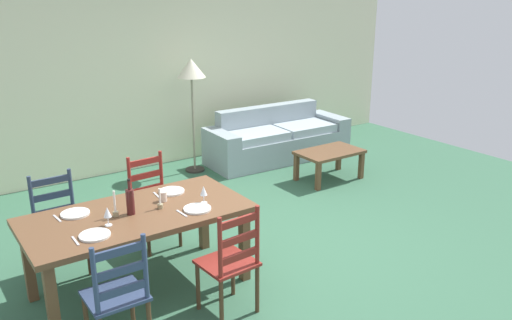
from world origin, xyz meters
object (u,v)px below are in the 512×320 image
(wine_bottle, at_px, (130,201))
(wine_glass_near_left, at_px, (107,213))
(dining_table, at_px, (138,221))
(couch, at_px, (276,140))
(coffee_cup_primary, at_px, (163,196))
(standing_lamp, at_px, (191,75))
(dining_chair_near_right, at_px, (231,262))
(dining_chair_far_left, at_px, (59,225))
(dining_chair_near_left, at_px, (117,295))
(dining_chair_far_right, at_px, (152,202))
(coffee_table, at_px, (329,155))
(wine_glass_near_right, at_px, (204,191))

(wine_bottle, relative_size, wine_glass_near_left, 1.96)
(dining_table, distance_m, couch, 4.08)
(wine_glass_near_left, height_order, coffee_cup_primary, wine_glass_near_left)
(standing_lamp, bearing_deg, couch, -7.77)
(dining_chair_near_right, bearing_deg, dining_table, 120.58)
(dining_chair_far_left, height_order, standing_lamp, standing_lamp)
(dining_chair_near_left, bearing_deg, dining_chair_far_right, 57.61)
(wine_glass_near_left, bearing_deg, dining_chair_far_right, 49.10)
(dining_chair_near_left, relative_size, wine_bottle, 3.04)
(dining_chair_near_right, xyz_separation_m, couch, (2.83, 3.17, -0.19))
(coffee_table, bearing_deg, wine_glass_near_right, -154.03)
(coffee_cup_primary, relative_size, standing_lamp, 0.05)
(couch, bearing_deg, standing_lamp, 172.23)
(dining_table, distance_m, dining_chair_far_left, 0.90)
(dining_chair_far_left, distance_m, wine_glass_near_left, 0.96)
(dining_chair_far_left, distance_m, dining_chair_far_right, 0.95)
(wine_glass_near_right, height_order, standing_lamp, standing_lamp)
(wine_glass_near_right, relative_size, couch, 0.07)
(wine_glass_near_left, distance_m, wine_glass_near_right, 0.87)
(dining_chair_far_left, xyz_separation_m, wine_bottle, (0.43, -0.74, 0.39))
(wine_glass_near_right, height_order, coffee_table, wine_glass_near_right)
(coffee_table, height_order, standing_lamp, standing_lamp)
(wine_glass_near_left, bearing_deg, dining_chair_far_left, 102.71)
(wine_bottle, relative_size, wine_glass_near_right, 1.96)
(dining_chair_near_right, relative_size, standing_lamp, 0.59)
(dining_chair_far_left, height_order, coffee_cup_primary, dining_chair_far_left)
(dining_table, distance_m, dining_chair_near_right, 0.92)
(dining_table, distance_m, coffee_cup_primary, 0.33)
(wine_glass_near_left, xyz_separation_m, coffee_table, (3.60, 1.30, -0.51))
(wine_glass_near_right, bearing_deg, standing_lamp, 63.51)
(wine_glass_near_left, bearing_deg, dining_chair_near_left, -106.40)
(dining_chair_near_left, xyz_separation_m, wine_glass_near_left, (0.18, 0.60, 0.38))
(wine_bottle, xyz_separation_m, wine_glass_near_right, (0.63, -0.14, -0.01))
(dining_chair_far_right, height_order, couch, dining_chair_far_right)
(dining_table, xyz_separation_m, standing_lamp, (1.93, 2.58, 0.75))
(dining_table, bearing_deg, coffee_cup_primary, 18.22)
(dining_chair_near_right, relative_size, wine_glass_near_right, 5.96)
(dining_chair_near_right, relative_size, coffee_cup_primary, 10.67)
(dining_table, xyz_separation_m, wine_glass_near_right, (0.57, -0.15, 0.20))
(dining_chair_near_right, height_order, coffee_cup_primary, dining_chair_near_right)
(wine_glass_near_right, height_order, couch, wine_glass_near_right)
(dining_table, xyz_separation_m, dining_chair_near_right, (0.46, -0.77, -0.19))
(dining_chair_near_left, xyz_separation_m, wine_bottle, (0.42, 0.71, 0.39))
(dining_chair_far_right, xyz_separation_m, couch, (2.82, 1.64, -0.19))
(standing_lamp, bearing_deg, wine_bottle, -127.52)
(dining_chair_far_right, bearing_deg, wine_bottle, -124.23)
(dining_chair_near_right, xyz_separation_m, wine_glass_near_left, (-0.75, 0.65, 0.38))
(dining_chair_far_left, height_order, coffee_table, dining_chair_far_left)
(dining_chair_far_right, bearing_deg, wine_glass_near_right, -83.35)
(wine_glass_near_right, bearing_deg, coffee_cup_primary, 138.39)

